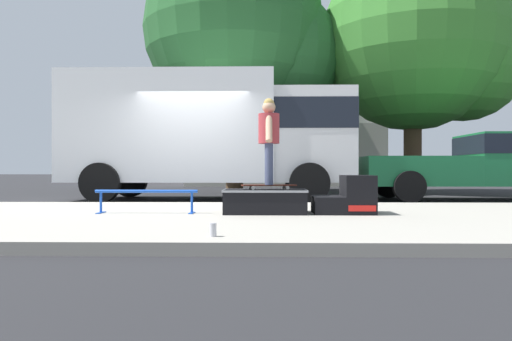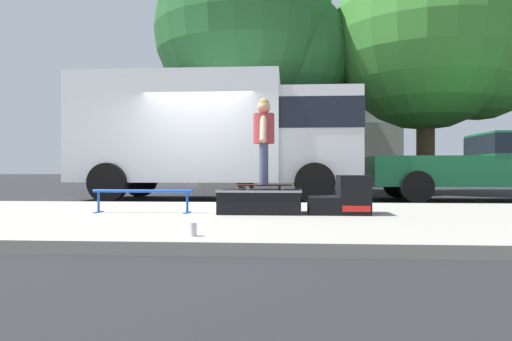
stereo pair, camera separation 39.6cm
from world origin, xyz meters
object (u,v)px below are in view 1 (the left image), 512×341
(skateboard, at_px, (269,185))
(street_tree_main, at_px, (245,37))
(grind_rail, at_px, (146,196))
(kicker_ramp, at_px, (348,198))
(soda_can, at_px, (213,230))
(skater_kid, at_px, (269,134))
(street_tree_neighbour, at_px, (424,44))
(box_truck, at_px, (211,131))
(pickup_truck_green, at_px, (485,164))
(skate_box, at_px, (265,200))

(skateboard, distance_m, street_tree_main, 9.66)
(grind_rail, bearing_deg, kicker_ramp, 0.69)
(kicker_ramp, distance_m, grind_rail, 2.88)
(street_tree_main, bearing_deg, soda_can, -88.96)
(skater_kid, distance_m, street_tree_neighbour, 10.44)
(box_truck, xyz_separation_m, pickup_truck_green, (6.72, -0.03, -0.81))
(soda_can, bearing_deg, street_tree_main, 91.04)
(skateboard, distance_m, skater_kid, 0.74)
(skate_box, distance_m, kicker_ramp, 1.18)
(street_tree_neighbour, bearing_deg, soda_can, -116.96)
(skater_kid, xyz_separation_m, street_tree_main, (-0.73, 8.50, 3.79))
(skateboard, relative_size, pickup_truck_green, 0.14)
(skater_kid, distance_m, street_tree_main, 9.34)
(skateboard, relative_size, skater_kid, 0.65)
(skate_box, bearing_deg, skateboard, 32.30)
(kicker_ramp, height_order, grind_rail, kicker_ramp)
(skater_kid, height_order, pickup_truck_green, skater_kid)
(grind_rail, distance_m, box_truck, 5.18)
(skater_kid, relative_size, street_tree_neighbour, 0.16)
(street_tree_neighbour, bearing_deg, skateboard, -120.56)
(kicker_ramp, relative_size, box_truck, 0.12)
(skateboard, height_order, street_tree_neighbour, street_tree_neighbour)
(kicker_ramp, bearing_deg, skater_kid, 178.21)
(skater_kid, bearing_deg, street_tree_main, 94.90)
(grind_rail, bearing_deg, box_truck, 85.99)
(kicker_ramp, distance_m, skater_kid, 1.45)
(kicker_ramp, relative_size, grind_rail, 0.57)
(kicker_ramp, xyz_separation_m, soda_can, (-1.66, -2.37, -0.16))
(skate_box, xyz_separation_m, soda_can, (-0.48, -2.37, -0.12))
(soda_can, height_order, street_tree_neighbour, street_tree_neighbour)
(pickup_truck_green, height_order, street_tree_main, street_tree_main)
(street_tree_neighbour, bearing_deg, skate_box, -120.74)
(soda_can, height_order, box_truck, box_truck)
(grind_rail, bearing_deg, skateboard, 2.29)
(skater_kid, bearing_deg, skate_box, -147.70)
(skater_kid, bearing_deg, kicker_ramp, -1.79)
(skate_box, height_order, grind_rail, skate_box)
(soda_can, bearing_deg, skate_box, 78.65)
(skate_box, height_order, box_truck, box_truck)
(skater_kid, height_order, box_truck, box_truck)
(street_tree_main, bearing_deg, pickup_truck_green, -30.81)
(skater_kid, height_order, street_tree_main, street_tree_main)
(box_truck, bearing_deg, kicker_ramp, -62.99)
(grind_rail, xyz_separation_m, pickup_truck_green, (7.07, 4.96, 0.52))
(skate_box, relative_size, street_tree_neighbour, 0.15)
(grind_rail, height_order, box_truck, box_truck)
(skate_box, relative_size, soda_can, 9.32)
(grind_rail, distance_m, soda_can, 2.64)
(skateboard, bearing_deg, skate_box, -147.70)
(kicker_ramp, xyz_separation_m, box_truck, (-2.53, 4.96, 1.36))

